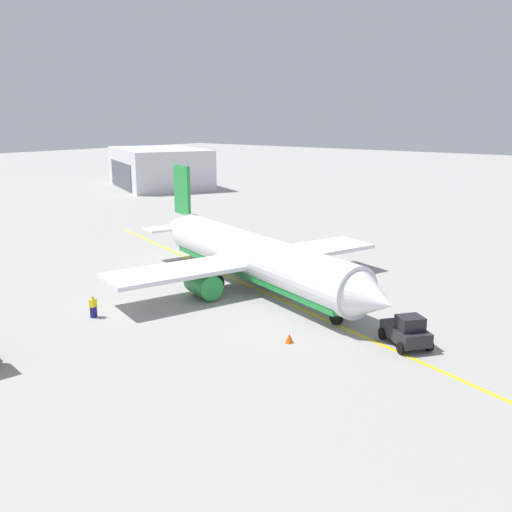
# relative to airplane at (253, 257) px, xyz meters

# --- Properties ---
(ground_plane) EXTENTS (400.00, 400.00, 0.00)m
(ground_plane) POSITION_rel_airplane_xyz_m (0.44, -0.14, -2.78)
(ground_plane) COLOR #9E9B96
(airplane) EXTENTS (33.06, 26.57, 9.91)m
(airplane) POSITION_rel_airplane_xyz_m (0.00, 0.00, 0.00)
(airplane) COLOR white
(airplane) RESTS_ON ground
(pushback_tug) EXTENTS (4.10, 3.88, 2.20)m
(pushback_tug) POSITION_rel_airplane_xyz_m (16.36, -3.99, -1.77)
(pushback_tug) COLOR #232328
(pushback_tug) RESTS_ON ground
(refueling_worker) EXTENTS (0.47, 0.59, 1.71)m
(refueling_worker) POSITION_rel_airplane_xyz_m (-4.67, -13.69, -1.96)
(refueling_worker) COLOR navy
(refueling_worker) RESTS_ON ground
(safety_cone_nose) EXTENTS (0.59, 0.59, 0.65)m
(safety_cone_nose) POSITION_rel_airplane_xyz_m (9.95, -8.47, -2.46)
(safety_cone_nose) COLOR #F2590F
(safety_cone_nose) RESTS_ON ground
(distant_hangar) EXTENTS (30.70, 26.31, 8.22)m
(distant_hangar) POSITION_rel_airplane_xyz_m (-62.94, 45.72, 1.32)
(distant_hangar) COLOR silver
(distant_hangar) RESTS_ON ground
(taxi_line_marking) EXTENTS (63.00, 20.74, 0.01)m
(taxi_line_marking) POSITION_rel_airplane_xyz_m (0.44, -0.14, -2.78)
(taxi_line_marking) COLOR yellow
(taxi_line_marking) RESTS_ON ground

